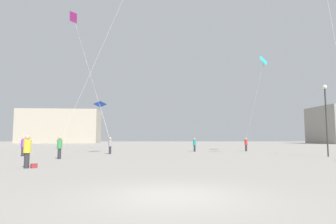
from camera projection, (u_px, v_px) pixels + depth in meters
name	position (u px, v px, depth m)	size (l,w,h in m)	color
ground_plane	(171.00, 196.00, 7.65)	(300.00, 300.00, 0.00)	gray
person_in_yellow	(26.00, 150.00, 14.88)	(0.38, 0.38, 1.74)	#2D2D33
person_in_red	(245.00, 144.00, 34.81)	(0.36, 0.36, 1.64)	#2D2D33
person_in_purple	(22.00, 146.00, 24.91)	(0.37, 0.37, 1.70)	#2D2D33
person_in_teal	(194.00, 144.00, 33.92)	(0.35, 0.35, 1.62)	#2D2D33
person_in_green	(58.00, 146.00, 21.62)	(0.38, 0.38, 1.74)	#2D2D33
person_in_grey	(109.00, 145.00, 28.42)	(0.37, 0.37, 1.68)	#2D2D33
kite_magenta_delta	(73.00, 19.00, 32.38)	(5.79, 3.60, 14.53)	#D12899
kite_cyan_delta	(263.00, 62.00, 33.21)	(2.35, 3.30, 9.80)	#1EB2C6
kite_cobalt_delta	(99.00, 105.00, 44.21)	(5.70, 16.24, 5.98)	blue
building_left_hall	(59.00, 126.00, 96.82)	(26.82, 12.39, 11.31)	#B2A893
lamppost_east	(325.00, 110.00, 24.79)	(0.36, 0.36, 6.25)	#2D2D30
handbag_beside_flyer	(33.00, 166.00, 14.90)	(0.32, 0.14, 0.24)	maroon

